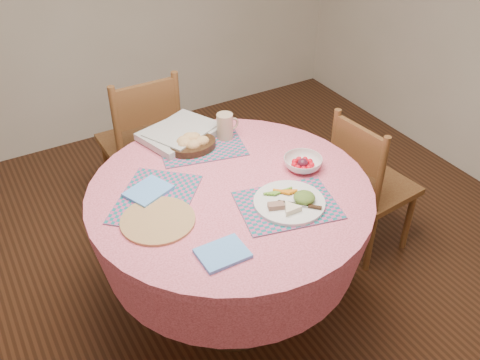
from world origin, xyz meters
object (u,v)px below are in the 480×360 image
object	(u,v)px
dinner_plate	(291,201)
bread_bowl	(192,143)
chair_right	(368,183)
fruit_bowl	(303,163)
chair_back	(143,141)
latte_mug	(225,126)
wicker_trivet	(158,220)
dining_table	(230,223)

from	to	relation	value
dinner_plate	bread_bowl	world-z (taller)	bread_bowl
chair_right	fruit_bowl	world-z (taller)	chair_right
chair_back	latte_mug	world-z (taller)	chair_back
chair_back	dinner_plate	xyz separation A→B (m)	(0.20, -1.21, 0.29)
latte_mug	fruit_bowl	xyz separation A→B (m)	(0.18, -0.41, -0.04)
dinner_plate	wicker_trivet	bearing A→B (deg)	160.94
bread_bowl	fruit_bowl	world-z (taller)	bread_bowl
wicker_trivet	bread_bowl	distance (m)	0.54
dining_table	latte_mug	xyz separation A→B (m)	(0.19, 0.38, 0.26)
wicker_trivet	dinner_plate	world-z (taller)	dinner_plate
chair_back	wicker_trivet	world-z (taller)	chair_back
latte_mug	fruit_bowl	world-z (taller)	latte_mug
chair_right	chair_back	xyz separation A→B (m)	(-0.90, 0.95, 0.04)
dining_table	bread_bowl	distance (m)	0.43
chair_back	wicker_trivet	distance (m)	1.11
bread_bowl	fruit_bowl	bearing A→B (deg)	-47.42
chair_back	wicker_trivet	bearing A→B (deg)	72.95
wicker_trivet	bread_bowl	bearing A→B (deg)	49.27
chair_right	dinner_plate	xyz separation A→B (m)	(-0.70, -0.26, 0.32)
chair_back	bread_bowl	distance (m)	0.69
chair_back	fruit_bowl	bearing A→B (deg)	111.68
chair_right	dining_table	bearing A→B (deg)	86.75
wicker_trivet	dining_table	bearing A→B (deg)	7.15
chair_right	fruit_bowl	distance (m)	0.60
dining_table	wicker_trivet	xyz separation A→B (m)	(-0.35, -0.04, 0.20)
chair_right	wicker_trivet	distance (m)	1.26
chair_back	bread_bowl	bearing A→B (deg)	93.58
wicker_trivet	dinner_plate	distance (m)	0.55
chair_back	dinner_plate	world-z (taller)	chair_back
wicker_trivet	chair_right	bearing A→B (deg)	3.70
chair_right	latte_mug	size ratio (longest dim) A/B	6.68
latte_mug	wicker_trivet	bearing A→B (deg)	-142.02
bread_bowl	latte_mug	distance (m)	0.19
bread_bowl	latte_mug	world-z (taller)	latte_mug
bread_bowl	latte_mug	xyz separation A→B (m)	(0.19, 0.01, 0.03)
dining_table	dinner_plate	world-z (taller)	dinner_plate
chair_right	dinner_plate	bearing A→B (deg)	104.81
chair_right	fruit_bowl	bearing A→B (deg)	91.52
chair_back	chair_right	bearing A→B (deg)	133.47
dinner_plate	fruit_bowl	world-z (taller)	dinner_plate
wicker_trivet	latte_mug	distance (m)	0.69
chair_right	wicker_trivet	xyz separation A→B (m)	(-1.22, -0.08, 0.31)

